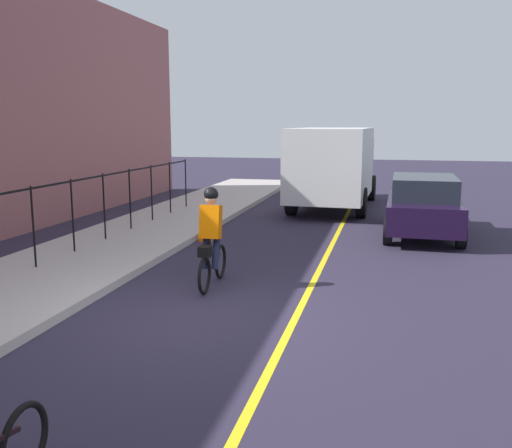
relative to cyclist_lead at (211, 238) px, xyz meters
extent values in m
plane|color=#2A2438|center=(-1.67, -0.16, -0.91)|extent=(80.00, 80.00, 0.00)
cube|color=yellow|center=(-1.67, -1.76, -0.91)|extent=(36.00, 0.12, 0.01)
cylinder|color=black|center=(0.04, 3.64, 0.04)|extent=(0.04, 0.04, 1.60)
cylinder|color=black|center=(1.45, 3.64, 0.04)|extent=(0.04, 0.04, 1.60)
cylinder|color=black|center=(2.87, 3.64, 0.04)|extent=(0.04, 0.04, 1.60)
cylinder|color=black|center=(4.28, 3.64, 0.04)|extent=(0.04, 0.04, 1.60)
cylinder|color=black|center=(5.70, 3.64, 0.04)|extent=(0.04, 0.04, 1.60)
cylinder|color=black|center=(7.12, 3.64, 0.04)|extent=(0.04, 0.04, 1.60)
cylinder|color=black|center=(8.53, 3.64, 0.04)|extent=(0.04, 0.04, 1.60)
cube|color=black|center=(-0.67, 3.64, 0.79)|extent=(18.41, 0.04, 0.04)
torus|color=black|center=(0.61, 0.01, -0.58)|extent=(0.66, 0.08, 0.66)
torus|color=black|center=(-0.44, -0.01, -0.58)|extent=(0.66, 0.08, 0.66)
cube|color=black|center=(0.08, 0.00, -0.33)|extent=(0.93, 0.06, 0.24)
cylinder|color=black|center=(-0.07, 0.00, -0.18)|extent=(0.03, 0.03, 0.35)
cube|color=#E06300|center=(-0.02, 0.00, 0.29)|extent=(0.35, 0.37, 0.63)
sphere|color=tan|center=(0.03, 0.00, 0.71)|extent=(0.22, 0.22, 0.22)
sphere|color=black|center=(0.03, 0.00, 0.78)|extent=(0.26, 0.26, 0.26)
cylinder|color=#191E38|center=(-0.04, 0.10, -0.23)|extent=(0.34, 0.13, 0.65)
cylinder|color=#191E38|center=(-0.04, -0.10, -0.23)|extent=(0.34, 0.13, 0.65)
cube|color=black|center=(-0.39, -0.01, -0.16)|extent=(0.24, 0.21, 0.18)
torus|color=black|center=(-5.78, -0.22, -0.58)|extent=(0.66, 0.08, 0.66)
cube|color=black|center=(5.97, -3.96, -0.24)|extent=(4.43, 1.87, 0.70)
cube|color=#1E232D|center=(5.77, -3.96, 0.39)|extent=(2.49, 1.62, 0.56)
cylinder|color=black|center=(7.48, -3.13, -0.59)|extent=(0.64, 0.23, 0.64)
cylinder|color=black|center=(7.45, -4.83, -0.59)|extent=(0.64, 0.23, 0.64)
cylinder|color=black|center=(4.49, -3.09, -0.59)|extent=(0.64, 0.23, 0.64)
cylinder|color=black|center=(4.46, -4.79, -0.59)|extent=(0.64, 0.23, 0.64)
cube|color=white|center=(9.54, -1.15, 0.72)|extent=(4.84, 2.56, 2.30)
cube|color=silver|center=(12.96, -1.26, 0.52)|extent=(1.89, 2.27, 1.90)
cylinder|color=black|center=(12.86, -0.14, -0.43)|extent=(0.97, 0.33, 0.96)
cylinder|color=black|center=(12.78, -2.38, -0.43)|extent=(0.97, 0.33, 0.96)
cylinder|color=black|center=(8.52, 0.00, -0.43)|extent=(0.97, 0.33, 0.96)
cylinder|color=black|center=(8.45, -2.24, -0.43)|extent=(0.97, 0.33, 0.96)
cone|color=#F65C0B|center=(3.89, 1.42, -0.63)|extent=(0.36, 0.36, 0.56)
camera|label=1|loc=(-9.55, -3.09, 2.03)|focal=39.94mm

